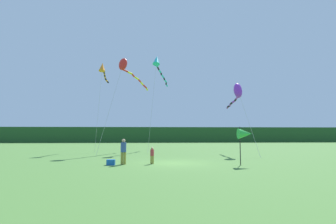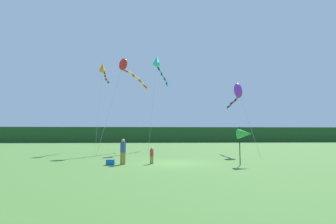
% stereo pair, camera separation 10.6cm
% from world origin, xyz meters
% --- Properties ---
extents(ground_plane, '(120.00, 120.00, 0.00)m').
position_xyz_m(ground_plane, '(0.00, 0.00, 0.00)').
color(ground_plane, '#477533').
extents(distant_treeline, '(108.00, 3.49, 3.74)m').
position_xyz_m(distant_treeline, '(0.00, 45.00, 1.87)').
color(distant_treeline, '#234C23').
rests_on(distant_treeline, ground).
extents(person_adult, '(0.38, 0.38, 1.71)m').
position_xyz_m(person_adult, '(-3.47, -0.57, 0.95)').
color(person_adult, olive).
rests_on(person_adult, ground).
extents(person_child, '(0.25, 0.25, 1.15)m').
position_xyz_m(person_child, '(-1.53, -0.40, 0.64)').
color(person_child, olive).
rests_on(person_child, ground).
extents(cooler_box, '(0.54, 0.38, 0.36)m').
position_xyz_m(cooler_box, '(-4.25, -0.87, 0.18)').
color(cooler_box, '#1959B2').
rests_on(cooler_box, ground).
extents(banner_flag_pole, '(0.90, 0.70, 2.51)m').
position_xyz_m(banner_flag_pole, '(4.59, -1.60, 2.04)').
color(banner_flag_pole, black).
rests_on(banner_flag_pole, ground).
extents(kite_cyan, '(2.86, 10.33, 12.10)m').
position_xyz_m(kite_cyan, '(-0.78, 13.84, 11.07)').
color(kite_cyan, '#B2B2B2').
rests_on(kite_cyan, ground).
extents(kite_purple, '(0.91, 8.03, 7.52)m').
position_xyz_m(kite_purple, '(7.40, 7.62, 6.45)').
color(kite_purple, '#B2B2B2').
rests_on(kite_purple, ground).
extents(kite_orange, '(0.91, 5.17, 10.79)m').
position_xyz_m(kite_orange, '(-7.59, 12.86, 10.03)').
color(kite_orange, '#B2B2B2').
rests_on(kite_orange, ground).
extents(kite_red, '(4.61, 10.15, 10.67)m').
position_xyz_m(kite_red, '(-4.47, 10.64, 9.59)').
color(kite_red, '#B2B2B2').
rests_on(kite_red, ground).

